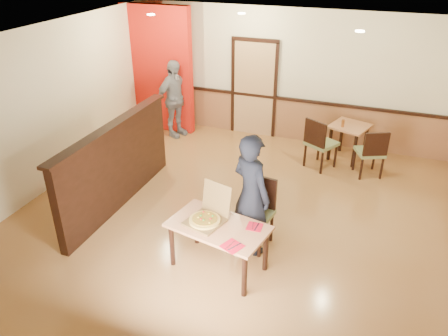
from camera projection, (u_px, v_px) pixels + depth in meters
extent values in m
plane|color=#A97641|center=(236.00, 220.00, 7.01)|extent=(7.00, 7.00, 0.00)
plane|color=black|center=(239.00, 43.00, 5.70)|extent=(7.00, 7.00, 0.00)
plane|color=#FAEFC4|center=(291.00, 77.00, 9.25)|extent=(7.00, 0.00, 7.00)
plane|color=#FAEFC4|center=(44.00, 111.00, 7.44)|extent=(0.00, 7.00, 7.00)
cube|color=#98623D|center=(288.00, 119.00, 9.67)|extent=(7.00, 0.04, 0.90)
cube|color=black|center=(289.00, 99.00, 9.43)|extent=(7.00, 0.06, 0.06)
cube|color=tan|center=(254.00, 89.00, 9.63)|extent=(0.90, 0.06, 2.10)
cube|color=black|center=(117.00, 167.00, 7.14)|extent=(0.14, 3.00, 1.40)
cube|color=black|center=(112.00, 126.00, 6.80)|extent=(0.20, 3.10, 0.05)
cube|color=red|center=(158.00, 70.00, 9.74)|extent=(1.60, 0.20, 2.78)
cylinder|color=#FFECB2|center=(151.00, 14.00, 7.91)|extent=(0.14, 0.14, 0.02)
cylinder|color=#FFECB2|center=(242.00, 13.00, 8.02)|extent=(0.14, 0.14, 0.02)
cylinder|color=#FFECB2|center=(360.00, 31.00, 6.51)|extent=(0.14, 0.14, 0.02)
cube|color=tan|center=(218.00, 227.00, 5.71)|extent=(1.41, 0.98, 0.04)
cylinder|color=black|center=(172.00, 245.00, 5.92)|extent=(0.07, 0.07, 0.65)
cylinder|color=black|center=(196.00, 224.00, 6.35)|extent=(0.07, 0.07, 0.65)
cylinder|color=black|center=(244.00, 275.00, 5.39)|extent=(0.07, 0.07, 0.65)
cylinder|color=black|center=(266.00, 250.00, 5.83)|extent=(0.07, 0.07, 0.65)
cube|color=olive|center=(253.00, 215.00, 6.23)|extent=(0.58, 0.58, 0.07)
cube|color=black|center=(261.00, 191.00, 6.28)|extent=(0.49, 0.12, 0.49)
cylinder|color=black|center=(233.00, 235.00, 6.29)|extent=(0.05, 0.05, 0.44)
cylinder|color=black|center=(246.00, 220.00, 6.62)|extent=(0.05, 0.05, 0.44)
cylinder|color=black|center=(259.00, 244.00, 6.11)|extent=(0.05, 0.05, 0.44)
cylinder|color=black|center=(271.00, 228.00, 6.44)|extent=(0.05, 0.05, 0.44)
cube|color=olive|center=(321.00, 143.00, 8.41)|extent=(0.69, 0.69, 0.07)
cube|color=black|center=(315.00, 133.00, 8.15)|extent=(0.44, 0.28, 0.48)
cylinder|color=black|center=(335.00, 157.00, 8.52)|extent=(0.05, 0.05, 0.44)
cylinder|color=black|center=(322.00, 163.00, 8.28)|extent=(0.05, 0.05, 0.44)
cylinder|color=black|center=(318.00, 150.00, 8.80)|extent=(0.05, 0.05, 0.44)
cylinder|color=black|center=(305.00, 156.00, 8.57)|extent=(0.05, 0.05, 0.44)
cube|color=olive|center=(370.00, 152.00, 8.15)|extent=(0.62, 0.62, 0.06)
cube|color=black|center=(376.00, 144.00, 7.84)|extent=(0.43, 0.22, 0.45)
cylinder|color=black|center=(374.00, 160.00, 8.45)|extent=(0.04, 0.04, 0.41)
cylinder|color=black|center=(381.00, 169.00, 8.11)|extent=(0.04, 0.04, 0.41)
cylinder|color=black|center=(354.00, 160.00, 8.43)|extent=(0.04, 0.04, 0.41)
cylinder|color=black|center=(361.00, 170.00, 8.09)|extent=(0.04, 0.04, 0.41)
cube|color=tan|center=(350.00, 126.00, 8.63)|extent=(0.86, 0.86, 0.04)
cylinder|color=black|center=(330.00, 144.00, 8.76)|extent=(0.07, 0.07, 0.69)
cylinder|color=black|center=(341.00, 136.00, 9.12)|extent=(0.07, 0.07, 0.69)
cylinder|color=black|center=(354.00, 151.00, 8.47)|extent=(0.07, 0.07, 0.69)
cylinder|color=black|center=(365.00, 142.00, 8.83)|extent=(0.07, 0.07, 0.69)
imported|color=black|center=(251.00, 195.00, 5.99)|extent=(0.78, 0.70, 1.79)
imported|color=gray|center=(174.00, 99.00, 9.61)|extent=(0.76, 1.09, 1.72)
cube|color=brown|center=(205.00, 222.00, 5.74)|extent=(0.55, 0.55, 0.03)
cube|color=brown|center=(217.00, 198.00, 5.82)|extent=(0.45, 0.20, 0.44)
cylinder|color=#F0C957|center=(205.00, 220.00, 5.73)|extent=(0.42, 0.42, 0.03)
cube|color=red|center=(232.00, 246.00, 5.31)|extent=(0.31, 0.31, 0.01)
cylinder|color=silver|center=(230.00, 245.00, 5.32)|extent=(0.09, 0.19, 0.01)
cube|color=silver|center=(235.00, 246.00, 5.30)|extent=(0.10, 0.20, 0.00)
cube|color=red|center=(255.00, 227.00, 5.67)|extent=(0.21, 0.21, 0.00)
cylinder|color=silver|center=(252.00, 226.00, 5.68)|extent=(0.02, 0.17, 0.01)
cube|color=silver|center=(257.00, 227.00, 5.66)|extent=(0.03, 0.18, 0.00)
cylinder|color=brown|center=(343.00, 123.00, 8.52)|extent=(0.06, 0.06, 0.15)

